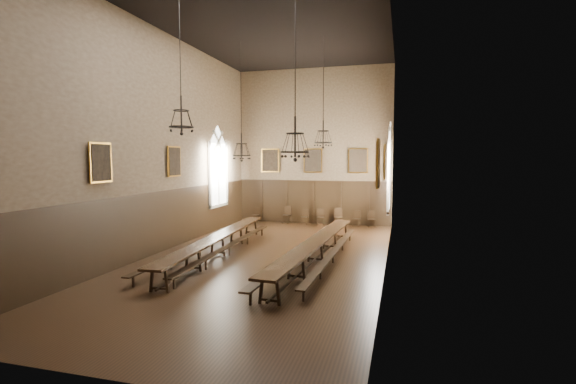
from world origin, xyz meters
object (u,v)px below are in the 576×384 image
at_px(table_left, 218,246).
at_px(chandelier_back_left, 241,148).
at_px(chair_3, 305,220).
at_px(chair_5, 338,220).
at_px(bench_right_inner, 300,252).
at_px(bench_right_outer, 333,256).
at_px(chandelier_front_left, 181,118).
at_px(table_right, 316,251).
at_px(chandelier_front_right, 295,141).
at_px(bench_left_outer, 200,249).
at_px(chair_4, 321,220).
at_px(chair_7, 371,222).
at_px(bench_left_inner, 229,249).
at_px(chair_2, 287,218).
at_px(chandelier_back_right, 323,135).
at_px(chair_6, 356,222).

height_order(table_left, chandelier_back_left, chandelier_back_left).
distance_m(chair_3, chair_5, 1.97).
xyz_separation_m(bench_right_inner, bench_right_outer, (1.26, -0.01, -0.04)).
relative_size(bench_right_inner, chair_3, 12.51).
xyz_separation_m(chair_5, chandelier_front_left, (-3.62, -10.98, 4.86)).
xyz_separation_m(table_right, chandelier_front_right, (-0.20, -2.31, 3.95)).
distance_m(bench_left_outer, bench_right_outer, 5.24).
bearing_deg(chair_4, chair_7, -13.70).
height_order(chair_3, chair_7, chair_7).
bearing_deg(bench_left_inner, chair_4, 76.01).
bearing_deg(table_left, chandelier_back_left, 90.91).
height_order(chair_2, chandelier_back_right, chandelier_back_right).
bearing_deg(bench_right_inner, chandelier_back_left, 141.60).
height_order(chair_4, chandelier_front_left, chandelier_front_left).
height_order(bench_right_inner, chandelier_back_right, chandelier_back_right).
xyz_separation_m(chair_4, chandelier_back_right, (1.13, -5.50, 4.57)).
xyz_separation_m(bench_right_outer, chair_7, (0.80, 8.49, 0.00)).
bearing_deg(chandelier_front_left, bench_right_outer, 28.31).
relative_size(bench_left_inner, chandelier_front_right, 1.85).
xyz_separation_m(bench_right_inner, chair_4, (-0.81, 8.39, -0.03)).
bearing_deg(bench_right_outer, chair_7, 84.59).
distance_m(bench_left_inner, chair_3, 8.45).
distance_m(table_left, bench_left_outer, 0.72).
bearing_deg(bench_left_outer, chair_7, 55.43).
bearing_deg(chandelier_back_left, chair_7, 47.07).
height_order(table_right, chandelier_front_left, chandelier_front_left).
relative_size(chair_3, chair_7, 0.96).
relative_size(table_left, chair_6, 11.63).
relative_size(chair_6, chandelier_back_left, 0.17).
xyz_separation_m(chair_2, chair_3, (1.10, -0.05, -0.04)).
bearing_deg(chandelier_front_right, chair_5, 91.12).
bearing_deg(chandelier_back_left, chandelier_back_right, 3.59).
relative_size(bench_left_outer, chandelier_front_right, 1.77).
bearing_deg(chair_2, chandelier_back_right, -47.94).
distance_m(table_left, chair_4, 8.81).
height_order(chair_5, chandelier_front_left, chandelier_front_left).
distance_m(chair_5, chandelier_back_left, 7.90).
distance_m(bench_right_inner, chair_5, 8.46).
xyz_separation_m(chair_2, chair_4, (2.05, -0.10, -0.02)).
bearing_deg(bench_right_outer, chandelier_back_right, 107.85).
xyz_separation_m(bench_left_outer, chair_4, (3.17, 8.67, 0.02)).
xyz_separation_m(bench_left_outer, chair_3, (2.22, 8.73, 0.00)).
relative_size(chandelier_back_right, chandelier_front_left, 1.08).
xyz_separation_m(chair_7, chandelier_back_left, (-5.42, -5.82, 4.04)).
bearing_deg(table_left, chandelier_front_left, -92.22).
relative_size(table_left, bench_left_inner, 1.09).
distance_m(table_right, chandelier_back_left, 6.21).
distance_m(bench_right_outer, chandelier_back_left, 6.69).
bearing_deg(bench_right_inner, table_right, -7.44).
bearing_deg(table_left, table_right, -0.27).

